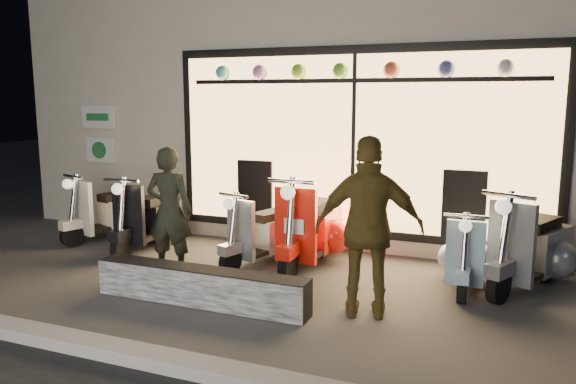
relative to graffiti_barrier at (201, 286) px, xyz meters
name	(u,v)px	position (x,y,z in m)	size (l,w,h in m)	color
ground	(240,287)	(0.13, 0.65, -0.20)	(40.00, 40.00, 0.00)	#383533
kerb	(132,354)	(0.13, -1.35, -0.14)	(40.00, 0.25, 0.12)	slate
shop_building	(357,101)	(0.14, 5.63, 1.90)	(10.20, 6.23, 4.20)	beige
graffiti_barrier	(201,286)	(0.00, 0.00, 0.00)	(2.42, 0.28, 0.40)	black
scooter_silver	(268,233)	(0.01, 1.72, 0.19)	(0.70, 1.34, 0.96)	black
scooter_red	(313,228)	(0.59, 1.88, 0.27)	(0.53, 1.63, 1.17)	black
scooter_black	(151,218)	(-1.90, 1.79, 0.22)	(0.51, 1.47, 1.05)	black
scooter_cream	(115,212)	(-2.73, 2.01, 0.21)	(0.76, 1.40, 1.01)	black
scooter_blue	(468,254)	(2.57, 1.75, 0.17)	(0.41, 1.27, 0.92)	black
scooter_grey	(534,248)	(3.28, 1.97, 0.26)	(0.94, 1.56, 1.14)	black
man	(170,211)	(-0.89, 0.78, 0.60)	(0.58, 0.38, 1.60)	black
woman	(369,228)	(1.72, 0.36, 0.71)	(1.07, 0.44, 1.82)	brown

